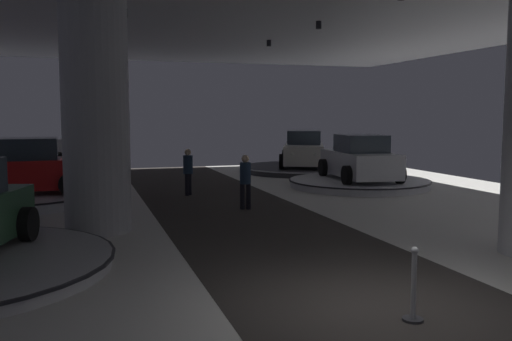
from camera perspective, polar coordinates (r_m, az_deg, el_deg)
name	(u,v)px	position (r m, az deg, el deg)	size (l,w,h in m)	color
ground	(384,311)	(8.16, 13.22, -14.13)	(24.00, 44.00, 0.06)	silver
column_left	(96,114)	(13.23, -16.40, 5.64)	(1.53, 1.53, 5.50)	#ADADB2
display_platform_deep_left	(0,178)	(24.34, -25.15, -0.74)	(5.68, 5.68, 0.35)	silver
display_platform_far_right	(359,183)	(21.24, 10.69, -1.25)	(5.36, 5.36, 0.28)	silver
display_car_far_right	(360,160)	(21.12, 10.77, 1.13)	(2.66, 4.40, 1.71)	silver
display_platform_deep_right	(304,169)	(26.50, 5.00, 0.21)	(6.08, 6.08, 0.28)	#333338
display_car_deep_right	(304,150)	(26.46, 5.02, 2.13)	(3.43, 4.57, 1.71)	silver
display_platform_far_left	(21,198)	(18.34, -23.30, -2.67)	(4.69, 4.69, 0.33)	silver
display_car_far_left	(21,169)	(18.23, -23.31, 0.17)	(4.29, 2.32, 1.71)	red
visitor_walking_near	(188,169)	(18.69, -7.12, 0.15)	(0.32, 0.32, 1.59)	black
visitor_walking_far	(245,178)	(15.80, -1.12, -0.84)	(0.32, 0.32, 1.59)	black
stanchion_b	(413,294)	(7.71, 16.13, -12.29)	(0.28, 0.28, 1.01)	#333338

